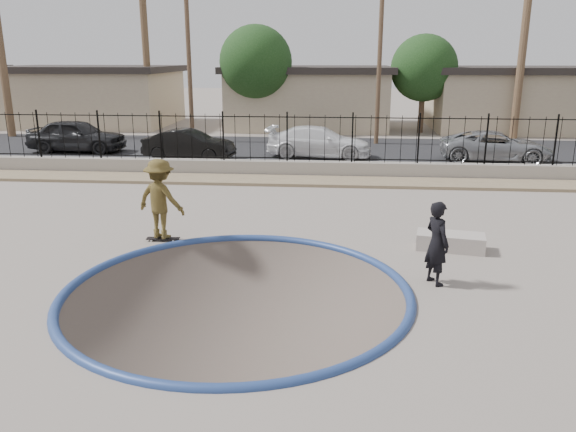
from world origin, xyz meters
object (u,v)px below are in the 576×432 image
at_px(skateboard, 163,239).
at_px(car_a, 77,136).
at_px(car_d, 496,146).
at_px(car_c, 319,142).
at_px(concrete_ledge, 450,242).
at_px(skater, 161,203).
at_px(videographer, 437,243).
at_px(car_b, 189,145).

relative_size(skateboard, car_a, 0.18).
bearing_deg(car_d, car_c, 92.14).
relative_size(concrete_ledge, car_d, 0.34).
bearing_deg(skater, videographer, 179.86).
bearing_deg(skateboard, videographer, -21.83).
distance_m(skateboard, concrete_ledge, 7.18).
bearing_deg(car_d, car_b, 98.34).
xyz_separation_m(skateboard, car_d, (11.37, 12.13, 0.64)).
distance_m(skateboard, car_d, 16.64).
xyz_separation_m(videographer, car_b, (-8.72, 13.59, -0.17)).
bearing_deg(car_a, car_c, -90.26).
xyz_separation_m(videographer, car_d, (4.92, 14.35, -0.18)).
height_order(skater, car_b, skater).
bearing_deg(skateboard, skater, -47.80).
distance_m(concrete_ledge, car_d, 12.88).
xyz_separation_m(car_a, car_b, (5.97, -1.60, -0.12)).
bearing_deg(car_a, car_b, -103.20).
xyz_separation_m(skater, car_b, (-2.27, 11.36, -0.30)).
distance_m(skateboard, car_b, 11.61).
relative_size(videographer, car_a, 0.38).
relative_size(skateboard, car_c, 0.18).
bearing_deg(videographer, skater, 42.60).
bearing_deg(car_c, car_b, 106.98).
height_order(skater, concrete_ledge, skater).
bearing_deg(videographer, skateboard, 42.60).
distance_m(videographer, car_a, 21.12).
height_order(videographer, car_b, videographer).
xyz_separation_m(car_b, car_d, (13.64, 0.76, -0.00)).
xyz_separation_m(concrete_ledge, car_b, (-9.44, 11.40, 0.50)).
bearing_deg(car_b, skater, -163.12).
relative_size(car_b, car_c, 0.84).
height_order(car_a, car_d, car_a).
bearing_deg(videographer, car_c, -17.24).
bearing_deg(car_c, concrete_ledge, -158.31).
height_order(skateboard, car_d, car_d).
distance_m(videographer, concrete_ledge, 2.40).
bearing_deg(car_b, car_d, -81.20).
bearing_deg(concrete_ledge, car_c, 106.11).
bearing_deg(car_d, car_a, 92.69).
relative_size(concrete_ledge, car_b, 0.39).
relative_size(skater, videographer, 1.15).
relative_size(skater, concrete_ledge, 1.26).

